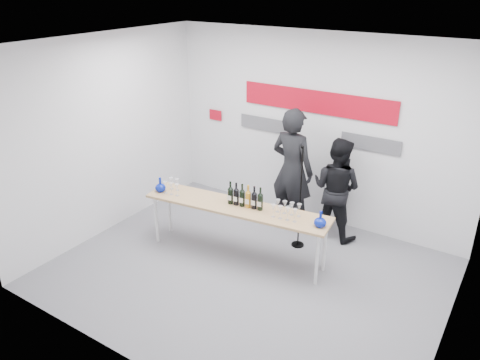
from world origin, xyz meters
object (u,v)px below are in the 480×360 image
(presenter_right, at_px, (336,188))
(presenter_left, at_px, (292,170))
(tasting_table, at_px, (236,210))
(mic_stand, at_px, (299,217))

(presenter_right, bearing_deg, presenter_left, 15.79)
(tasting_table, height_order, presenter_right, presenter_right)
(presenter_left, height_order, presenter_right, presenter_left)
(presenter_left, relative_size, presenter_right, 1.23)
(tasting_table, distance_m, mic_stand, 0.99)
(tasting_table, relative_size, mic_stand, 1.69)
(presenter_left, distance_m, mic_stand, 0.77)
(tasting_table, height_order, mic_stand, mic_stand)
(tasting_table, bearing_deg, presenter_right, 46.91)
(presenter_right, relative_size, mic_stand, 0.99)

